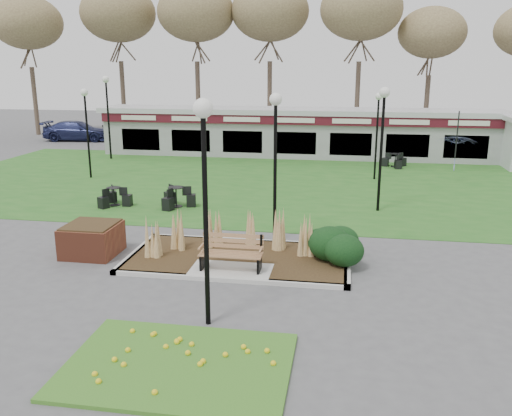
% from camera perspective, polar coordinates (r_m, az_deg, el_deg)
% --- Properties ---
extents(ground, '(100.00, 100.00, 0.00)m').
position_cam_1_polar(ground, '(14.67, -2.76, -7.14)').
color(ground, '#515154').
rests_on(ground, ground).
extents(lawn, '(34.00, 16.00, 0.02)m').
position_cam_1_polar(lawn, '(26.04, 2.80, 2.71)').
color(lawn, '#23611E').
rests_on(lawn, ground).
extents(flower_bed, '(4.20, 3.00, 0.16)m').
position_cam_1_polar(flower_bed, '(10.65, -8.18, -15.92)').
color(flower_bed, '#387621').
rests_on(flower_bed, ground).
extents(planting_bed, '(6.75, 3.40, 1.27)m').
position_cam_1_polar(planting_bed, '(15.59, 2.87, -4.34)').
color(planting_bed, '#311F13').
rests_on(planting_bed, ground).
extents(park_bench, '(1.70, 0.66, 0.93)m').
position_cam_1_polar(park_bench, '(14.69, -2.59, -4.65)').
color(park_bench, '#8F5F40').
rests_on(park_bench, ground).
extents(brick_planter, '(1.50, 1.50, 0.95)m').
position_cam_1_polar(brick_planter, '(16.82, -16.89, -3.15)').
color(brick_planter, brown).
rests_on(brick_planter, ground).
extents(food_pavilion, '(24.60, 3.40, 2.90)m').
position_cam_1_polar(food_pavilion, '(33.61, 4.44, 7.98)').
color(food_pavilion, gray).
rests_on(food_pavilion, ground).
extents(tree_backdrop, '(47.24, 5.24, 10.36)m').
position_cam_1_polar(tree_backdrop, '(41.48, 5.69, 18.78)').
color(tree_backdrop, '#47382B').
rests_on(tree_backdrop, ground).
extents(lamp_post_near_left, '(0.40, 0.40, 4.86)m').
position_cam_1_polar(lamp_post_near_left, '(11.04, -5.46, 4.62)').
color(lamp_post_near_left, black).
rests_on(lamp_post_near_left, ground).
extents(lamp_post_near_right, '(0.39, 0.39, 4.67)m').
position_cam_1_polar(lamp_post_near_right, '(16.75, 2.06, 7.71)').
color(lamp_post_near_right, black).
rests_on(lamp_post_near_right, ground).
extents(lamp_post_mid_left, '(0.36, 0.36, 4.37)m').
position_cam_1_polar(lamp_post_mid_left, '(27.91, -17.47, 9.47)').
color(lamp_post_mid_left, black).
rests_on(lamp_post_mid_left, ground).
extents(lamp_post_mid_right, '(0.35, 0.35, 4.20)m').
position_cam_1_polar(lamp_post_mid_right, '(26.92, 12.70, 9.35)').
color(lamp_post_mid_right, black).
rests_on(lamp_post_mid_right, ground).
extents(lamp_post_far_right, '(0.39, 0.39, 4.70)m').
position_cam_1_polar(lamp_post_far_right, '(20.87, 13.21, 8.81)').
color(lamp_post_far_right, black).
rests_on(lamp_post_far_right, ground).
extents(lamp_post_far_left, '(0.40, 0.40, 4.86)m').
position_cam_1_polar(lamp_post_far_left, '(33.36, -15.41, 11.01)').
color(lamp_post_far_left, black).
rests_on(lamp_post_far_left, ground).
extents(bistro_set_a, '(1.45, 1.46, 0.80)m').
position_cam_1_polar(bistro_set_a, '(21.68, -8.38, 0.82)').
color(bistro_set_a, black).
rests_on(bistro_set_a, ground).
extents(bistro_set_b, '(1.23, 1.39, 0.74)m').
position_cam_1_polar(bistro_set_b, '(22.38, -14.68, 0.88)').
color(bistro_set_b, black).
rests_on(bistro_set_b, ground).
extents(bistro_set_d, '(1.38, 1.33, 0.75)m').
position_cam_1_polar(bistro_set_d, '(30.85, 14.44, 4.66)').
color(bistro_set_d, black).
rests_on(bistro_set_d, ground).
extents(patio_umbrella, '(2.36, 2.38, 2.32)m').
position_cam_1_polar(patio_umbrella, '(27.07, 20.24, 5.43)').
color(patio_umbrella, black).
rests_on(patio_umbrella, ground).
extents(car_black, '(4.07, 1.43, 1.34)m').
position_cam_1_polar(car_black, '(43.86, -13.09, 8.19)').
color(car_black, black).
rests_on(car_black, ground).
extents(car_blue, '(5.16, 2.52, 1.44)m').
position_cam_1_polar(car_blue, '(42.60, -18.26, 7.72)').
color(car_blue, navy).
rests_on(car_blue, ground).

